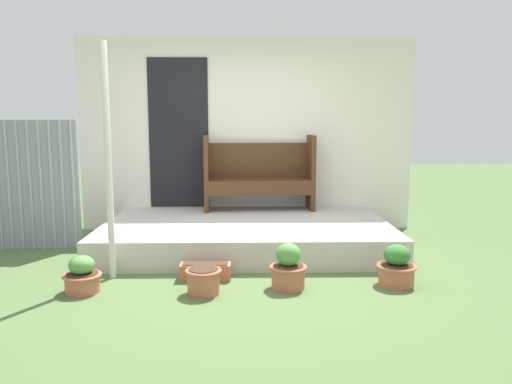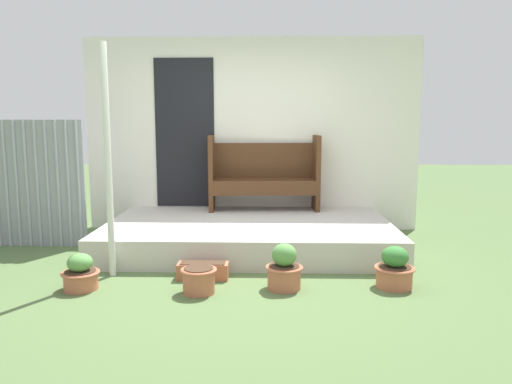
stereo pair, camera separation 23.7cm
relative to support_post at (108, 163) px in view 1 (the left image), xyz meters
name	(u,v)px [view 1 (the left image)]	position (x,y,z in m)	size (l,w,h in m)	color
ground_plane	(237,273)	(1.20, 0.10, -1.11)	(24.00, 24.00, 0.00)	#516B3D
porch_slab	(247,234)	(1.29, 1.12, -0.95)	(3.32, 2.03, 0.31)	beige
house_wall	(243,135)	(1.25, 2.16, 0.19)	(4.52, 0.08, 2.60)	white
support_post	(108,163)	(0.00, 0.00, 0.00)	(0.06, 0.06, 2.22)	silver
bench	(259,172)	(1.46, 1.90, -0.30)	(1.47, 0.48, 0.99)	#4C2D19
flower_pot_left	(82,276)	(-0.16, -0.41, -0.97)	(0.34, 0.34, 0.33)	#B76647
flower_pot_middle	(203,280)	(0.91, -0.47, -0.99)	(0.32, 0.32, 0.23)	#B76647
flower_pot_right	(288,269)	(1.67, -0.34, -0.93)	(0.34, 0.34, 0.42)	#B76647
flower_pot_far_right	(396,268)	(2.67, -0.28, -0.95)	(0.37, 0.37, 0.38)	#B76647
planter_box_rect	(205,271)	(0.90, -0.08, -1.03)	(0.48, 0.18, 0.16)	#B26042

